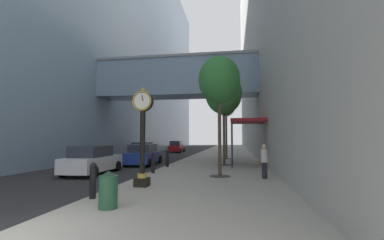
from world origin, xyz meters
name	(u,v)px	position (x,y,z in m)	size (l,w,h in m)	color
ground_plane	(193,156)	(0.00, 27.00, 0.00)	(110.00, 110.00, 0.00)	#262628
sidewalk_right	(224,154)	(3.53, 30.00, 0.07)	(7.07, 80.00, 0.14)	#9E998E
building_block_left	(111,28)	(-12.27, 29.93, 17.92)	(24.22, 80.00, 35.98)	#758EA8
street_clock	(143,132)	(1.14, 5.94, 2.37)	(0.84, 0.55, 4.09)	black
bollard_nearest	(93,180)	(0.30, 3.60, 0.75)	(0.22, 0.22, 1.17)	black
bollard_third	(153,162)	(0.30, 10.14, 0.75)	(0.22, 0.22, 1.17)	black
bollard_fourth	(167,158)	(0.30, 13.41, 0.75)	(0.22, 0.22, 1.17)	black
street_tree_near	(219,81)	(4.15, 9.36, 5.17)	(2.21, 2.21, 6.35)	#333335
street_tree_mid_near	(224,94)	(4.15, 15.37, 5.48)	(2.76, 2.76, 6.95)	#333335
street_tree_mid_far	(226,106)	(4.15, 21.39, 5.27)	(1.86, 1.86, 6.27)	#333335
trash_bin	(108,189)	(1.38, 2.52, 0.68)	(0.53, 0.53, 1.05)	#234C33
pedestrian_walking	(264,160)	(6.34, 8.95, 1.02)	(0.49, 0.40, 1.67)	#23232D
storefront_awning	(247,122)	(5.83, 14.76, 3.28)	(2.40, 3.60, 3.30)	maroon
car_white_near	(93,160)	(-3.41, 10.09, 0.81)	(2.09, 4.57, 1.66)	silver
car_blue_mid	(143,155)	(-2.24, 15.71, 0.80)	(2.23, 4.61, 1.64)	navy
car_red_far	(176,147)	(-3.72, 34.65, 0.84)	(1.97, 4.27, 1.74)	#AD191E
car_black_trailing	(143,151)	(-4.64, 22.23, 0.82)	(2.06, 4.17, 1.70)	black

